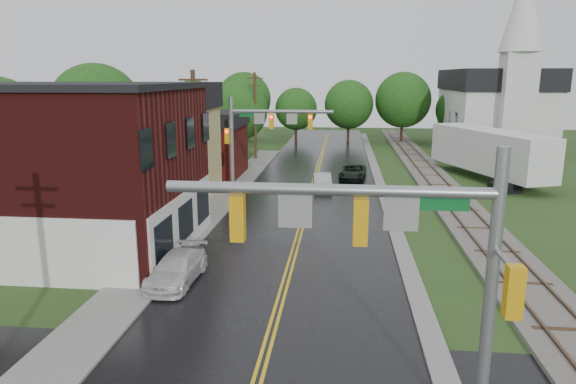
% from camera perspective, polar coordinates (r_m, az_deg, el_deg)
% --- Properties ---
extents(main_road, '(10.00, 90.00, 0.02)m').
position_cam_1_polar(main_road, '(39.92, 2.67, 0.28)').
color(main_road, black).
rests_on(main_road, ground).
extents(curb_right, '(0.80, 70.00, 0.12)m').
position_cam_1_polar(curb_right, '(44.85, 9.97, 1.49)').
color(curb_right, gray).
rests_on(curb_right, ground).
extents(sidewalk_left, '(2.40, 50.00, 0.12)m').
position_cam_1_polar(sidewalk_left, '(36.00, -7.72, -1.21)').
color(sidewalk_left, gray).
rests_on(sidewalk_left, ground).
extents(brick_building, '(14.30, 10.30, 8.30)m').
position_cam_1_polar(brick_building, '(28.45, -25.29, 2.50)').
color(brick_building, '#410E0E').
rests_on(brick_building, ground).
extents(yellow_house, '(8.00, 7.00, 6.40)m').
position_cam_1_polar(yellow_house, '(37.74, -14.62, 4.09)').
color(yellow_house, tan).
rests_on(yellow_house, ground).
extents(darkred_building, '(7.00, 6.00, 4.40)m').
position_cam_1_polar(darkred_building, '(46.04, -9.47, 4.57)').
color(darkred_building, '#3F0F0C').
rests_on(darkred_building, ground).
extents(church, '(10.40, 18.40, 20.00)m').
position_cam_1_polar(church, '(65.16, 22.18, 9.39)').
color(church, silver).
rests_on(church, ground).
extents(railroad, '(3.20, 80.00, 0.30)m').
position_cam_1_polar(railroad, '(45.39, 15.78, 1.46)').
color(railroad, '#59544C').
rests_on(railroad, ground).
extents(traffic_signal_near, '(7.34, 0.30, 7.20)m').
position_cam_1_polar(traffic_signal_near, '(11.56, 11.74, -5.90)').
color(traffic_signal_near, gray).
rests_on(traffic_signal_near, ground).
extents(traffic_signal_far, '(7.34, 0.43, 7.20)m').
position_cam_1_polar(traffic_signal_far, '(36.55, -3.01, 7.02)').
color(traffic_signal_far, gray).
rests_on(traffic_signal_far, ground).
extents(utility_pole_b, '(1.80, 0.28, 9.00)m').
position_cam_1_polar(utility_pole_b, '(32.45, -10.26, 5.66)').
color(utility_pole_b, '#382616').
rests_on(utility_pole_b, ground).
extents(utility_pole_c, '(1.80, 0.28, 9.00)m').
position_cam_1_polar(utility_pole_c, '(53.82, -3.68, 8.58)').
color(utility_pole_c, '#382616').
rests_on(utility_pole_c, ground).
extents(tree_left_b, '(7.60, 7.60, 9.69)m').
position_cam_1_polar(tree_left_b, '(45.60, -20.34, 8.33)').
color(tree_left_b, black).
rests_on(tree_left_b, ground).
extents(tree_left_c, '(6.00, 6.00, 7.65)m').
position_cam_1_polar(tree_left_c, '(51.57, -12.27, 7.90)').
color(tree_left_c, black).
rests_on(tree_left_c, ground).
extents(tree_left_e, '(6.40, 6.40, 8.16)m').
position_cam_1_polar(tree_left_e, '(56.06, -5.44, 8.81)').
color(tree_left_e, black).
rests_on(tree_left_e, ground).
extents(suv_dark, '(2.48, 4.67, 1.25)m').
position_cam_1_polar(suv_dark, '(43.96, 7.20, 2.18)').
color(suv_dark, black).
rests_on(suv_dark, ground).
extents(sedan_silver, '(1.67, 3.95, 1.27)m').
position_cam_1_polar(sedan_silver, '(39.71, 3.83, 1.13)').
color(sedan_silver, '#A6A5AA').
rests_on(sedan_silver, ground).
extents(pickup_white, '(1.90, 4.34, 1.24)m').
position_cam_1_polar(pickup_white, '(22.52, -12.25, -8.34)').
color(pickup_white, silver).
rests_on(pickup_white, ground).
extents(semi_trailer, '(7.38, 13.87, 4.22)m').
position_cam_1_polar(semi_trailer, '(46.43, 21.42, 4.28)').
color(semi_trailer, black).
rests_on(semi_trailer, ground).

